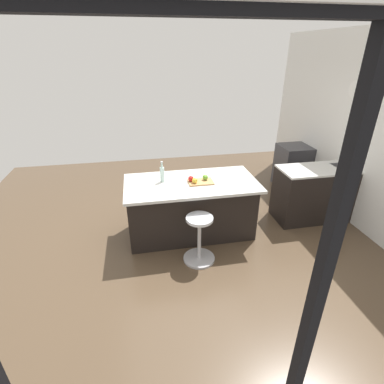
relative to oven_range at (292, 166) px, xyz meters
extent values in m
plane|color=brown|center=(2.45, 1.50, -0.44)|extent=(7.54, 7.54, 0.00)
cube|color=black|center=(2.45, 4.40, 1.07)|extent=(0.05, 0.06, 2.46)
cube|color=silver|center=(-0.35, 1.50, 1.04)|extent=(0.12, 5.80, 2.97)
cylinder|color=white|center=(-0.28, 0.97, 1.64)|extent=(0.03, 0.28, 0.28)
cube|color=black|center=(0.00, 1.27, 0.00)|extent=(1.85, 0.60, 0.89)
cube|color=silver|center=(0.00, 1.27, 0.46)|extent=(1.85, 0.60, 0.03)
cube|color=#38383D|center=(-0.23, 1.27, 0.41)|extent=(0.44, 0.36, 0.12)
cylinder|color=#B7B7BC|center=(-0.23, 1.12, 0.61)|extent=(0.02, 0.02, 0.28)
cube|color=#38383D|center=(0.00, 0.00, 0.00)|extent=(0.60, 0.60, 0.89)
cube|color=black|center=(0.00, 0.30, -0.04)|extent=(0.44, 0.01, 0.32)
cube|color=black|center=(2.42, 1.35, -0.01)|extent=(1.88, 0.80, 0.87)
cube|color=silver|center=(2.42, 1.40, 0.44)|extent=(1.94, 1.00, 0.04)
cylinder|color=#B7B7BC|center=(2.43, 2.03, -0.43)|extent=(0.44, 0.44, 0.03)
cylinder|color=#B7B7BC|center=(2.43, 2.03, -0.11)|extent=(0.05, 0.05, 0.62)
cylinder|color=silver|center=(2.43, 2.03, 0.22)|extent=(0.36, 0.36, 0.04)
cube|color=tan|center=(2.29, 1.44, 0.47)|extent=(0.36, 0.24, 0.02)
sphere|color=#609E2D|center=(2.22, 1.40, 0.53)|extent=(0.08, 0.08, 0.08)
sphere|color=red|center=(2.43, 1.41, 0.53)|extent=(0.08, 0.08, 0.08)
sphere|color=gold|center=(2.39, 1.48, 0.52)|extent=(0.08, 0.08, 0.08)
cylinder|color=silver|center=(2.83, 1.30, 0.57)|extent=(0.06, 0.06, 0.22)
cylinder|color=silver|center=(2.83, 1.30, 0.72)|extent=(0.03, 0.03, 0.08)
cylinder|color=#B7B7BC|center=(2.83, 1.30, 0.77)|extent=(0.03, 0.03, 0.02)
camera|label=1|loc=(3.14, 5.18, 2.20)|focal=27.10mm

